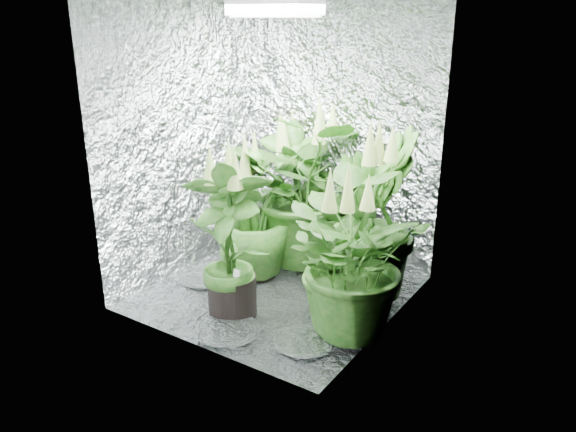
# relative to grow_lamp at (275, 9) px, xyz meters

# --- Properties ---
(ground) EXTENTS (1.60, 1.60, 0.00)m
(ground) POSITION_rel_grow_lamp_xyz_m (0.00, 0.00, -1.83)
(ground) COLOR silver
(ground) RESTS_ON ground
(walls) EXTENTS (1.62, 1.62, 2.00)m
(walls) POSITION_rel_grow_lamp_xyz_m (0.00, 0.00, -0.83)
(walls) COLOR silver
(walls) RESTS_ON ground
(grow_lamp) EXTENTS (0.50, 0.30, 0.22)m
(grow_lamp) POSITION_rel_grow_lamp_xyz_m (0.00, 0.00, 0.00)
(grow_lamp) COLOR gray
(grow_lamp) RESTS_ON ceiling
(plant_a) EXTENTS (1.20, 1.20, 1.25)m
(plant_a) POSITION_rel_grow_lamp_xyz_m (-0.07, 0.52, -1.23)
(plant_a) COLOR black
(plant_a) RESTS_ON ground
(plant_b) EXTENTS (0.76, 0.76, 1.13)m
(plant_b) POSITION_rel_grow_lamp_xyz_m (-0.26, 0.64, -1.32)
(plant_b) COLOR black
(plant_b) RESTS_ON ground
(plant_c) EXTENTS (0.65, 0.65, 1.22)m
(plant_c) POSITION_rel_grow_lamp_xyz_m (0.58, 0.25, -1.26)
(plant_c) COLOR black
(plant_c) RESTS_ON ground
(plant_d) EXTENTS (0.70, 0.70, 1.05)m
(plant_d) POSITION_rel_grow_lamp_xyz_m (-0.29, 0.14, -1.35)
(plant_d) COLOR black
(plant_d) RESTS_ON ground
(plant_e) EXTENTS (1.03, 1.03, 1.02)m
(plant_e) POSITION_rel_grow_lamp_xyz_m (0.64, -0.24, -1.34)
(plant_e) COLOR black
(plant_e) RESTS_ON ground
(plant_f) EXTENTS (0.74, 0.74, 1.11)m
(plant_f) POSITION_rel_grow_lamp_xyz_m (-0.06, -0.41, -1.32)
(plant_f) COLOR black
(plant_f) RESTS_ON ground
(circulation_fan) EXTENTS (0.17, 0.33, 0.38)m
(circulation_fan) POSITION_rel_grow_lamp_xyz_m (0.59, 0.28, -1.67)
(circulation_fan) COLOR black
(circulation_fan) RESTS_ON ground
(plant_label) EXTENTS (0.05, 0.03, 0.08)m
(plant_label) POSITION_rel_grow_lamp_xyz_m (0.01, -0.44, -1.53)
(plant_label) COLOR white
(plant_label) RESTS_ON plant_f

